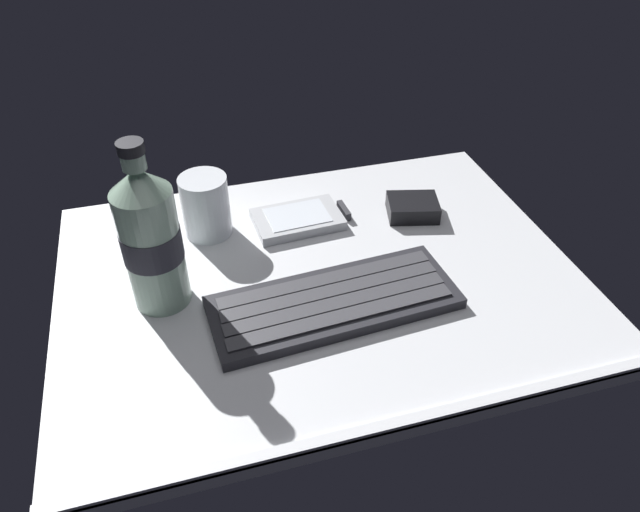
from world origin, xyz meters
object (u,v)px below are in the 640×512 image
(juice_cup, at_px, (206,208))
(charger_block, at_px, (413,208))
(handheld_device, at_px, (302,218))
(keyboard, at_px, (336,301))
(water_bottle, at_px, (151,238))

(juice_cup, relative_size, charger_block, 1.21)
(juice_cup, distance_m, charger_block, 0.29)
(handheld_device, relative_size, charger_block, 1.87)
(keyboard, xyz_separation_m, juice_cup, (-0.12, 0.19, 0.03))
(keyboard, bearing_deg, charger_block, 43.66)
(handheld_device, bearing_deg, juice_cup, 173.64)
(handheld_device, distance_m, water_bottle, 0.24)
(water_bottle, bearing_deg, juice_cup, 59.82)
(keyboard, height_order, juice_cup, juice_cup)
(keyboard, bearing_deg, handheld_device, 88.72)
(juice_cup, xyz_separation_m, water_bottle, (-0.07, -0.12, 0.05))
(handheld_device, xyz_separation_m, charger_block, (0.16, -0.02, 0.00))
(keyboard, height_order, water_bottle, water_bottle)
(handheld_device, height_order, juice_cup, juice_cup)
(handheld_device, relative_size, juice_cup, 1.54)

